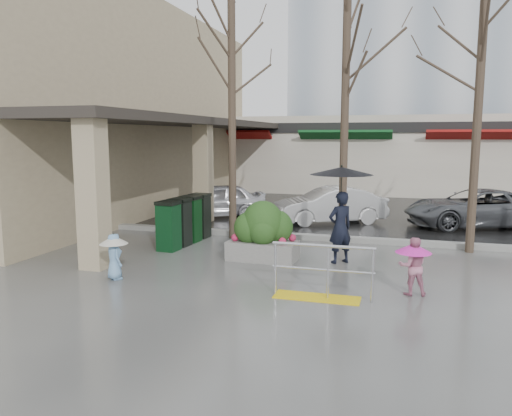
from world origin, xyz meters
The scene contains 21 objects.
ground centered at (0.00, 0.00, 0.00)m, with size 120.00×120.00×0.00m, color #51514F.
street_asphalt centered at (0.00, 22.00, 0.01)m, with size 120.00×36.00×0.01m, color black.
curb centered at (0.00, 4.00, 0.07)m, with size 120.00×0.30×0.15m, color gray.
near_building centered at (-9.00, 8.00, 4.00)m, with size 6.00×18.00×8.00m, color tan.
canopy_slab centered at (-4.80, 8.00, 3.62)m, with size 2.80×18.00×0.25m, color #2D2823.
pillar_front centered at (-3.90, -0.50, 1.75)m, with size 0.55×0.55×3.50m, color tan.
pillar_back centered at (-3.90, 6.00, 1.75)m, with size 0.55×0.55×3.50m, color tan.
storefront_row centered at (2.00, 17.97, 2.01)m, with size 34.00×6.74×4.00m.
office_tower centered at (4.00, 30.00, 12.50)m, with size 18.00×12.00×25.00m, color #8C99A8.
handrail centered at (1.36, -1.20, 0.38)m, with size 1.90×0.50×1.03m.
tree_west centered at (-2.00, 3.60, 5.08)m, with size 3.20×3.20×6.80m.
tree_midwest centered at (1.20, 3.60, 5.23)m, with size 3.20×3.20×7.00m.
tree_mideast centered at (4.50, 3.60, 4.86)m, with size 3.20×3.20×6.50m.
woman centered at (1.39, 1.54, 1.49)m, with size 1.48×1.48×2.33m.
child_pink centered at (3.00, -0.50, 0.64)m, with size 0.68×0.68×1.11m.
child_blue centered at (-3.00, -1.16, 0.60)m, with size 0.60×0.60×0.98m.
planter centered at (-0.44, 1.31, 0.69)m, with size 1.70×0.98×1.45m.
news_boxes centered at (-3.02, 2.50, 0.66)m, with size 0.70×2.38×1.31m.
car_a centered at (-3.84, 7.01, 0.63)m, with size 1.49×3.70×1.26m, color silver.
car_b centered at (0.40, 6.91, 0.63)m, with size 1.33×3.82×1.26m, color silver.
car_c centered at (5.12, 7.55, 0.63)m, with size 2.09×4.53×1.26m, color #55585C.
Camera 1 is at (2.72, -10.12, 2.99)m, focal length 35.00 mm.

